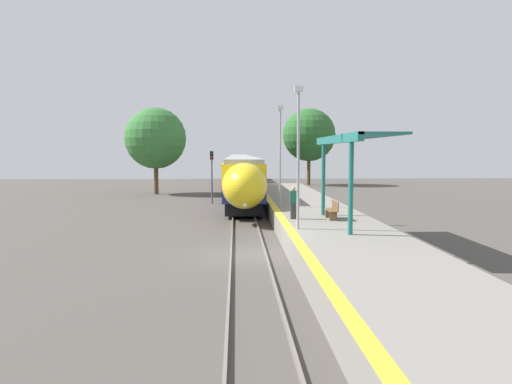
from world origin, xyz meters
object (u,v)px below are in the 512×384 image
(railway_signal, at_px, (212,172))
(lamppost_mid, at_px, (280,150))
(platform_bench, at_px, (333,210))
(train, at_px, (240,169))
(person_waiting, at_px, (294,202))
(lamppost_near, at_px, (298,149))

(railway_signal, bearing_deg, lamppost_mid, -68.28)
(platform_bench, height_order, railway_signal, railway_signal)
(train, xyz_separation_m, platform_bench, (4.25, -36.86, -0.73))
(railway_signal, bearing_deg, person_waiting, -74.39)
(platform_bench, distance_m, lamppost_near, 4.72)
(railway_signal, height_order, lamppost_mid, lamppost_mid)
(lamppost_near, bearing_deg, platform_bench, 55.12)
(train, xyz_separation_m, lamppost_near, (2.15, -39.87, 2.23))
(train, bearing_deg, platform_bench, -83.43)
(lamppost_mid, bearing_deg, railway_signal, 111.72)
(person_waiting, xyz_separation_m, railway_signal, (-4.85, 17.36, 0.84))
(platform_bench, xyz_separation_m, person_waiting, (-1.92, 0.17, 0.35))
(lamppost_mid, bearing_deg, lamppost_near, -90.00)
(lamppost_near, relative_size, lamppost_mid, 1.00)
(person_waiting, bearing_deg, train, 93.63)
(platform_bench, relative_size, lamppost_near, 0.25)
(person_waiting, bearing_deg, railway_signal, 105.61)
(person_waiting, relative_size, lamppost_mid, 0.26)
(platform_bench, height_order, person_waiting, person_waiting)
(train, relative_size, lamppost_mid, 11.09)
(train, relative_size, lamppost_near, 11.09)
(person_waiting, bearing_deg, lamppost_mid, 91.83)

